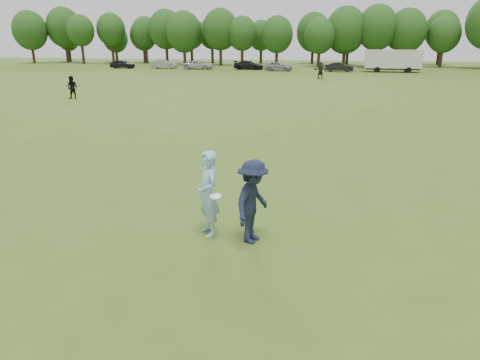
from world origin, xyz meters
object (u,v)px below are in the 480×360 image
at_px(defender, 253,202).
at_px(car_a, 123,64).
at_px(player_far_a, 72,87).
at_px(player_far_d, 320,70).
at_px(car_e, 278,66).
at_px(cargo_trailer, 393,60).
at_px(thrower, 208,194).
at_px(car_f, 339,67).
at_px(car_b, 164,64).
at_px(car_c, 198,65).
at_px(car_d, 249,65).
at_px(field_cone, 474,79).

bearing_deg(defender, car_a, 44.27).
relative_size(defender, player_far_a, 1.08).
relative_size(player_far_d, car_e, 0.48).
relative_size(player_far_a, car_e, 0.42).
bearing_deg(cargo_trailer, defender, -98.36).
bearing_deg(thrower, car_f, 141.05).
bearing_deg(car_f, car_a, 93.20).
distance_m(car_a, car_f, 36.05).
bearing_deg(car_a, car_e, -98.17).
bearing_deg(car_b, defender, -154.82).
distance_m(car_a, car_e, 26.83).
height_order(car_a, car_c, car_a).
bearing_deg(car_b, car_c, -90.87).
xyz_separation_m(car_e, car_f, (9.23, 0.38, -0.03)).
distance_m(car_a, cargo_trailer, 43.73).
relative_size(defender, car_f, 0.46).
bearing_deg(car_c, car_d, -86.92).
height_order(player_far_a, car_e, player_far_a).
relative_size(car_a, car_d, 0.86).
bearing_deg(car_d, car_e, -110.22).
bearing_deg(cargo_trailer, car_f, -172.93).
bearing_deg(thrower, car_d, 154.51).
bearing_deg(player_far_d, car_b, 164.87).
bearing_deg(car_b, thrower, -155.63).
bearing_deg(car_e, thrower, -167.60).
height_order(defender, player_far_a, defender).
xyz_separation_m(field_cone, cargo_trailer, (-8.14, 12.27, 1.63)).
distance_m(defender, car_d, 62.85).
height_order(player_far_a, car_b, player_far_a).
xyz_separation_m(player_far_d, cargo_trailer, (9.79, 14.80, 0.76)).
bearing_deg(car_e, car_f, -81.93).
distance_m(car_b, car_c, 6.23).
relative_size(player_far_a, car_a, 0.43).
distance_m(car_d, car_f, 14.60).
bearing_deg(player_far_a, car_f, 53.78).
bearing_deg(player_far_d, defender, -74.80).
height_order(player_far_d, car_e, player_far_d).
height_order(player_far_d, cargo_trailer, cargo_trailer).
height_order(thrower, car_c, thrower).
relative_size(defender, car_e, 0.46).
bearing_deg(cargo_trailer, car_b, 179.74).
relative_size(car_a, car_e, 0.98).
bearing_deg(car_c, field_cone, -111.39).
distance_m(player_far_d, cargo_trailer, 17.76).
height_order(car_b, car_d, car_b).
relative_size(car_a, cargo_trailer, 0.46).
distance_m(defender, car_b, 66.64).
distance_m(thrower, car_b, 66.06).
bearing_deg(field_cone, car_a, 167.32).
bearing_deg(car_f, car_b, 91.55).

